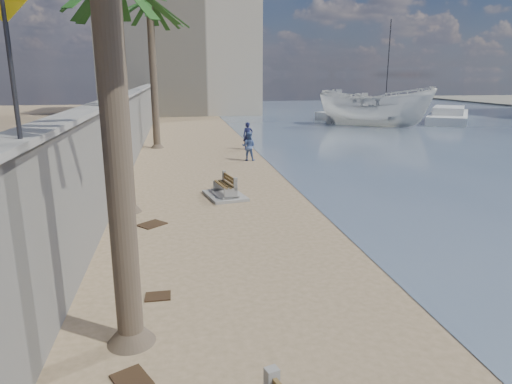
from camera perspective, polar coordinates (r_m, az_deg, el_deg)
ground_plane at (r=7.79m, az=13.44°, el=-21.54°), size 140.00×140.00×0.00m
seawall at (r=26.01m, az=-15.41°, el=7.80°), size 0.45×70.00×3.50m
wall_cap at (r=25.88m, az=-15.68°, el=11.75°), size 0.80×70.00×0.12m
end_building at (r=57.79m, az=-9.51°, el=16.71°), size 18.00×12.00×14.00m
bench_far at (r=17.38m, az=-3.91°, el=0.50°), size 1.66×2.14×0.80m
palm_back at (r=29.89m, az=-13.18°, el=22.02°), size 5.00×5.00×9.71m
pedestrian_sign at (r=7.62m, az=-28.76°, el=17.47°), size 0.78×0.07×2.40m
streetlight at (r=18.02m, az=-18.60°, el=20.48°), size 0.28×0.28×5.12m
person_a at (r=28.44m, az=-1.01°, el=7.26°), size 0.72×0.50×1.95m
person_b at (r=24.79m, az=-0.93°, el=5.92°), size 0.99×0.88×1.72m
boat_cruiser at (r=43.01m, az=14.63°, el=10.44°), size 5.46×5.43×4.54m
yacht_near at (r=50.75m, az=22.93°, el=8.60°), size 9.88×12.23×1.50m
yacht_far at (r=46.40m, az=11.42°, el=9.00°), size 5.03×7.59×1.50m
sailboat_west at (r=59.64m, az=15.82°, el=9.87°), size 7.71×3.98×11.01m
debris_b at (r=7.76m, az=-15.28°, el=-21.71°), size 0.71×0.77×0.03m
debris_c at (r=14.59m, az=-12.89°, el=-3.95°), size 1.00×0.99×0.03m
debris_d at (r=10.04m, az=-12.15°, el=-12.62°), size 0.53×0.42×0.03m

